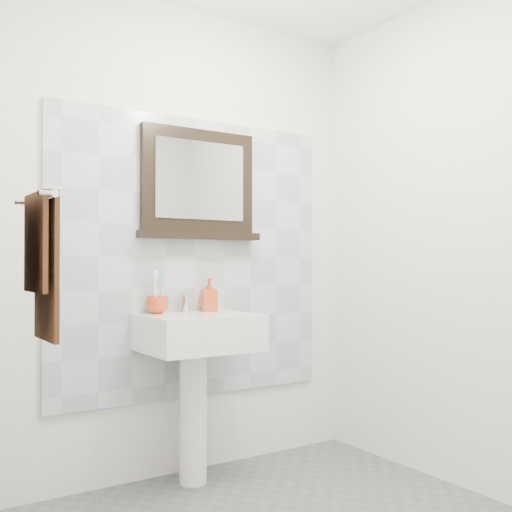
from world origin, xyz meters
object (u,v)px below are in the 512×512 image
(toothbrush_cup, at_px, (157,305))
(framed_mirror, at_px, (198,187))
(hand_towel, at_px, (42,255))
(soap_dispenser, at_px, (209,295))
(pedestal_sink, at_px, (197,351))

(toothbrush_cup, xyz_separation_m, framed_mirror, (0.26, 0.06, 0.62))
(hand_towel, bearing_deg, framed_mirror, 30.61)
(framed_mirror, height_order, hand_towel, framed_mirror)
(soap_dispenser, distance_m, hand_towel, 1.13)
(soap_dispenser, relative_size, framed_mirror, 0.25)
(pedestal_sink, relative_size, hand_towel, 1.75)
(framed_mirror, xyz_separation_m, hand_towel, (-0.95, -0.56, -0.38))
(soap_dispenser, bearing_deg, pedestal_sink, -122.97)
(framed_mirror, bearing_deg, pedestal_sink, -118.84)
(toothbrush_cup, relative_size, soap_dispenser, 0.64)
(soap_dispenser, height_order, framed_mirror, framed_mirror)
(pedestal_sink, bearing_deg, framed_mirror, 61.16)
(pedestal_sink, height_order, soap_dispenser, soap_dispenser)
(toothbrush_cup, height_order, soap_dispenser, soap_dispenser)
(toothbrush_cup, bearing_deg, framed_mirror, 11.84)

